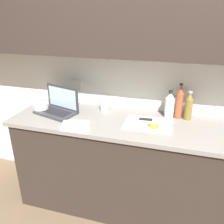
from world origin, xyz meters
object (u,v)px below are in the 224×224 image
Objects in this scene: lemon_half_cut at (154,125)px; measuring_cup at (105,105)px; cutting_board at (148,124)px; knife at (150,120)px; bottle_water_clear at (170,105)px; bowl_white at (41,107)px; laptop at (58,107)px; bottle_oil_tall at (179,103)px; bottle_green_soda at (189,106)px.

lemon_half_cut is 0.72× the size of measuring_cup.
knife is at bearing 81.79° from cutting_board.
bottle_water_clear is at bearing 1.27° from measuring_cup.
lemon_half_cut is 0.56× the size of bowl_white.
cutting_board is 0.08m from lemon_half_cut.
laptop is 0.43m from measuring_cup.
bottle_oil_tall is 1.28× the size of bottle_water_clear.
bottle_water_clear is (-0.08, -0.00, -0.03)m from bottle_oil_tall.
bottle_oil_tall is 2.28× the size of bowl_white.
lemon_half_cut is 0.33m from bottle_oil_tall.
lemon_half_cut is at bearing -124.09° from bottle_oil_tall.
lemon_half_cut is 0.25× the size of bottle_oil_tall.
measuring_cup is (-0.49, 0.24, 0.03)m from lemon_half_cut.
bottle_green_soda reaches higher than knife.
bowl_white is at bearing -159.50° from laptop.
laptop is 0.85m from knife.
measuring_cup reaches higher than cutting_board.
lemon_half_cut is at bearing -3.53° from bowl_white.
knife is at bearing -16.59° from measuring_cup.
bottle_water_clear is (0.15, 0.21, 0.11)m from cutting_board.
measuring_cup is (-0.67, -0.01, -0.09)m from bottle_oil_tall.
lemon_half_cut is 0.32× the size of bottle_water_clear.
bottle_oil_tall is at bearing 55.91° from lemon_half_cut.
lemon_half_cut is (0.04, -0.11, 0.01)m from knife.
bowl_white is at bearing -170.66° from bottle_water_clear.
laptop is at bearing -157.40° from measuring_cup.
measuring_cup is at bearing 17.20° from bowl_white.
bowl_white is (-1.02, -0.05, 0.02)m from knife.
lemon_half_cut is 0.55m from measuring_cup.
bottle_water_clear reaches higher than bowl_white.
bowl_white is (-1.16, -0.19, -0.08)m from bottle_water_clear.
laptop is 3.04× the size of bowl_white.
bottle_oil_tall is at bearing 30.17° from knife.
bottle_oil_tall is at bearing 42.33° from cutting_board.
laptop is 1.07× the size of cutting_board.
bowl_white reaches higher than knife.
cutting_board is 0.34m from bottle_oil_tall.
bowl_white is at bearing 178.93° from knife.
bowl_white is at bearing 176.47° from lemon_half_cut.
laptop is 1.62× the size of bottle_green_soda.
laptop is at bearing -169.73° from bottle_water_clear.
bottle_oil_tall is at bearing 25.96° from laptop.
laptop is 1.00m from bottle_water_clear.
bottle_green_soda is 0.82× the size of bottle_oil_tall.
knife is 0.35m from bottle_green_soda.
bottle_green_soda is 1.05× the size of bottle_water_clear.
bottle_green_soda reaches higher than lemon_half_cut.
bottle_green_soda is (0.30, 0.15, 0.10)m from knife.
bottle_water_clear is at bearing 26.70° from laptop.
bottle_green_soda is 1.34m from bowl_white.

